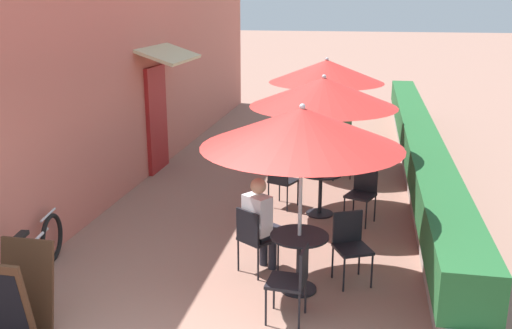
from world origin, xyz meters
TOP-DOWN VIEW (x-y plane):
  - cafe_facade_wall at (-2.54, 7.08)m, footprint 0.98×14.43m
  - planter_hedge at (2.75, 7.11)m, footprint 0.60×13.43m
  - patio_table_near at (1.02, 2.03)m, footprint 0.69×0.69m
  - patio_umbrella_near at (1.02, 2.03)m, footprint 2.28×2.28m
  - cafe_chair_near_left at (1.05, 1.34)m, footprint 0.43×0.43m
  - cafe_chair_near_right at (1.61, 2.39)m, footprint 0.53×0.53m
  - cafe_chair_near_back at (0.42, 2.35)m, footprint 0.56×0.56m
  - seated_patron_near_back at (0.48, 2.44)m, footprint 0.49×0.51m
  - patio_table_mid at (1.06, 4.58)m, footprint 0.69×0.69m
  - patio_umbrella_mid at (1.06, 4.58)m, footprint 2.28×2.28m
  - cafe_chair_mid_left at (1.73, 4.40)m, footprint 0.52×0.52m
  - cafe_chair_mid_right at (0.39, 4.77)m, footprint 0.52×0.52m
  - coffee_cup_mid at (0.99, 4.63)m, footprint 0.07×0.07m
  - patio_table_far at (0.91, 7.24)m, footprint 0.69×0.69m
  - patio_umbrella_far at (0.91, 7.24)m, footprint 2.28×2.28m
  - cafe_chair_far_left at (1.20, 7.86)m, footprint 0.55×0.55m
  - seated_patron_far_left at (1.30, 7.80)m, footprint 0.51×0.48m
  - cafe_chair_far_right at (0.22, 7.18)m, footprint 0.41×0.41m
  - cafe_chair_far_back at (1.30, 6.67)m, footprint 0.54×0.54m
  - coffee_cup_far at (0.97, 7.15)m, footprint 0.07×0.07m
  - bicycle_leaning at (-2.20, 1.66)m, footprint 0.32×1.71m
  - menu_board at (-1.62, 0.39)m, footprint 0.61×0.64m

SIDE VIEW (x-z plane):
  - bicycle_leaning at x=-2.20m, z-range -0.03..0.71m
  - patio_table_near at x=1.02m, z-range 0.13..0.84m
  - patio_table_mid at x=1.06m, z-range 0.13..0.84m
  - patio_table_far at x=0.91m, z-range 0.13..0.84m
  - menu_board at x=-1.62m, z-range -0.01..1.01m
  - cafe_chair_near_left at x=1.05m, z-range 0.08..0.95m
  - cafe_chair_near_right at x=1.61m, z-range 0.08..0.95m
  - cafe_chair_near_back at x=0.42m, z-range 0.08..0.95m
  - cafe_chair_mid_left at x=1.73m, z-range 0.08..0.95m
  - cafe_chair_mid_right at x=0.39m, z-range 0.08..0.95m
  - cafe_chair_far_left at x=1.20m, z-range 0.08..0.95m
  - cafe_chair_far_right at x=0.22m, z-range 0.08..0.95m
  - cafe_chair_far_back at x=1.30m, z-range 0.08..0.95m
  - planter_hedge at x=2.75m, z-range 0.03..1.04m
  - seated_patron_near_back at x=0.48m, z-range 0.06..1.31m
  - seated_patron_far_left at x=1.30m, z-range 0.06..1.31m
  - coffee_cup_mid at x=0.99m, z-range 0.71..0.80m
  - coffee_cup_far at x=0.97m, z-range 0.71..0.80m
  - patio_umbrella_near at x=1.02m, z-range 0.86..3.13m
  - patio_umbrella_mid at x=1.06m, z-range 0.86..3.13m
  - patio_umbrella_far at x=0.91m, z-range 0.86..3.13m
  - cafe_facade_wall at x=-2.54m, z-range -0.01..4.19m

